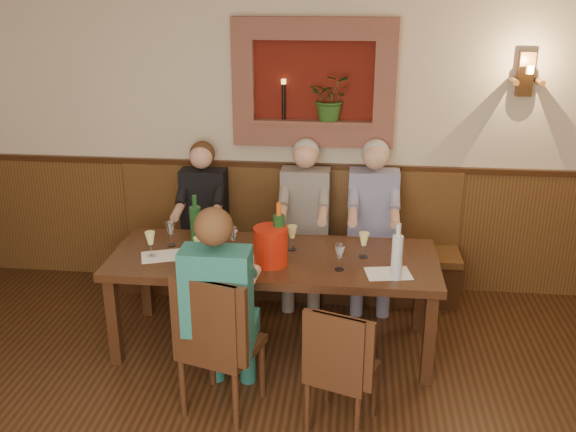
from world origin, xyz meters
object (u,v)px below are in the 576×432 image
Objects in this scene: person_bench_right at (372,238)px; person_chair_front at (222,327)px; person_bench_left at (203,233)px; dining_table at (274,265)px; water_bottle at (397,256)px; chair_near_left at (221,370)px; spittoon_bucket at (271,246)px; chair_near_right at (341,392)px; person_bench_mid at (304,235)px; wine_bottle_green_b at (196,228)px; bench at (288,257)px; wine_bottle_green_a at (279,237)px.

person_chair_front is (-0.97, -1.61, 0.00)m from person_bench_right.
dining_table is at bearing -48.77° from person_bench_left.
person_chair_front reaches higher than water_bottle.
chair_near_left is 3.62× the size of spittoon_bucket.
spittoon_bucket is at bearing -53.18° from person_bench_left.
chair_near_right is (0.78, -0.09, -0.04)m from chair_near_left.
person_chair_front is at bearing -103.57° from person_bench_mid.
wine_bottle_green_b is (-0.35, 0.86, 0.64)m from chair_near_left.
dining_table is 1.12m from person_bench_right.
person_bench_right is at bearing 48.69° from dining_table.
wine_bottle_green_b is (-0.59, -0.90, 0.60)m from bench.
bench is at bearing 82.21° from person_chair_front.
chair_near_right is (0.53, -1.85, -0.08)m from bench.
dining_table is 1.12m from person_bench_left.
person_bench_left is at bearing 130.07° from wine_bottle_green_a.
water_bottle is (0.87, -1.23, 0.59)m from bench.
chair_near_right is 0.85m from person_chair_front.
wine_bottle_green_b is at bearing 167.27° from water_bottle.
water_bottle is (0.72, -1.12, 0.33)m from person_bench_mid.
chair_near_left is 1.01m from wine_bottle_green_a.
dining_table is 1.75× the size of person_bench_left.
person_chair_front is 0.74m from spittoon_bucket.
person_bench_right is at bearing 96.97° from water_bottle.
chair_near_left is 2.32× the size of wine_bottle_green_b.
chair_near_left is 1.72m from person_bench_mid.
person_bench_mid is (0.15, 0.84, -0.09)m from dining_table.
person_bench_left is at bearing 100.50° from wine_bottle_green_b.
chair_near_right is at bearing -9.26° from person_chair_front.
spittoon_bucket is 0.09m from wine_bottle_green_a.
wine_bottle_green_a reaches higher than spittoon_bucket.
wine_bottle_green_a is (-0.10, -0.93, 0.35)m from person_bench_mid.
chair_near_left is 2.51× the size of water_bottle.
chair_near_left is at bearing -103.51° from person_bench_mid.
bench is at bearing 89.88° from spittoon_bucket.
person_bench_mid is at bearing -0.10° from person_bench_left.
bench is 1.22m from spittoon_bucket.
dining_table is at bearing -4.43° from wine_bottle_green_b.
person_bench_left is 0.96× the size of person_bench_right.
dining_table is 1.68× the size of person_chair_front.
bench is at bearing 90.00° from dining_table.
person_bench_left reaches higher than wine_bottle_green_a.
dining_table is at bearing 73.16° from person_chair_front.
person_bench_left is 0.97× the size of person_bench_mid.
bench reaches higher than chair_near_left.
dining_table is 5.54× the size of wine_bottle_green_b.
water_bottle is (0.14, -1.12, 0.33)m from person_bench_right.
bench is 2.19× the size of person_bench_left.
water_bottle is at bearing -54.58° from bench.
wine_bottle_green_b is at bearing 167.52° from wine_bottle_green_a.
person_bench_right is at bearing 30.88° from wine_bottle_green_b.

